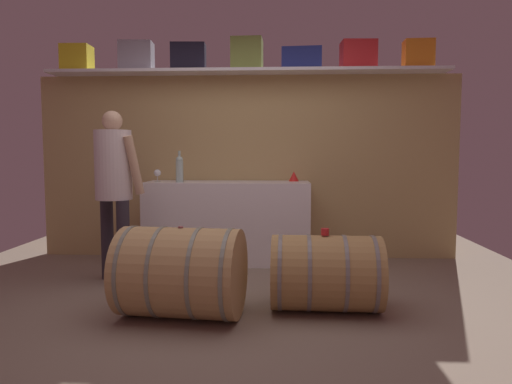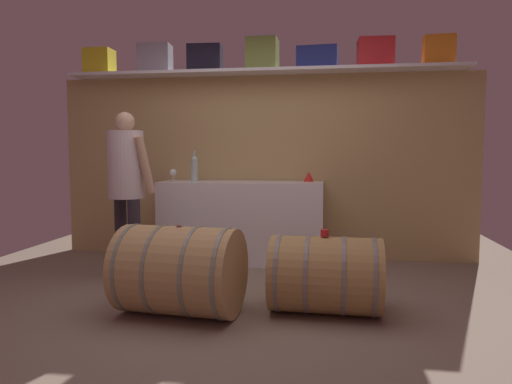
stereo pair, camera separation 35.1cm
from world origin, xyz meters
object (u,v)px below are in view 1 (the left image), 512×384
Objects in this scene: toolcase_navy at (302,59)px; toolcase_orange at (418,55)px; toolcase_red at (358,55)px; toolcase_yellow at (77,59)px; wine_bottle_clear at (180,168)px; toolcase_black at (188,57)px; winemaker_pouring at (114,178)px; tasting_cup at (325,232)px; red_funnel at (294,176)px; toolcase_grey at (137,57)px; wine_barrel_near at (326,273)px; toolcase_olive at (247,55)px; work_cabinet at (228,222)px; wine_barrel_far at (181,272)px; wine_glass at (157,173)px.

toolcase_navy is 1.23m from toolcase_orange.
toolcase_red is at bearing 4.49° from toolcase_navy.
toolcase_yellow is 0.92× the size of wine_bottle_clear.
wine_bottle_clear is (-0.06, -0.26, -1.20)m from toolcase_black.
wine_bottle_clear is 0.21× the size of winemaker_pouring.
toolcase_yellow is 1.75m from winemaker_pouring.
tasting_cup is at bearing -121.31° from toolcase_orange.
red_funnel is at bearing -175.95° from toolcase_orange.
toolcase_red is (2.40, 0.00, -0.01)m from toolcase_grey.
toolcase_black is 1.22× the size of toolcase_orange.
wine_bottle_clear is 0.40× the size of wine_barrel_near.
toolcase_olive is (1.21, 0.00, 0.01)m from toolcase_grey.
work_cabinet is 29.25× the size of tasting_cup.
wine_barrel_far is at bearing -131.95° from toolcase_red.
work_cabinet is at bearing 9.65° from wine_bottle_clear.
winemaker_pouring reaches higher than wine_barrel_near.
toolcase_red is at bearing 63.00° from winemaker_pouring.
toolcase_grey reaches higher than tasting_cup.
toolcase_grey is 2.60× the size of wine_glass.
winemaker_pouring reaches higher than work_cabinet.
wine_barrel_near is (0.19, -1.66, -0.64)m from red_funnel.
work_cabinet is at bearing 91.19° from wine_barrel_far.
toolcase_grey is 0.38× the size of wine_barrel_far.
toolcase_black is 0.21× the size of work_cabinet.
work_cabinet reaches higher than tasting_cup.
wine_bottle_clear reaches higher than wine_glass.
toolcase_navy is at bearing -3.19° from toolcase_black.
toolcase_yellow is 0.83× the size of toolcase_black.
toolcase_black is 1.02× the size of toolcase_red.
toolcase_orange reaches higher than toolcase_red.
toolcase_olive is at bearing -177.60° from toolcase_orange.
toolcase_grey is 1.05× the size of toolcase_olive.
wine_bottle_clear is 0.84m from winemaker_pouring.
toolcase_navy is 0.45× the size of wine_barrel_far.
red_funnel reaches higher than wine_barrel_far.
toolcase_orange is at bearing 4.49° from toolcase_navy.
toolcase_grey is 5.93× the size of tasting_cup.
toolcase_black is 2.89m from wine_barrel_near.
toolcase_navy is at bearing -1.49° from toolcase_yellow.
winemaker_pouring is (0.07, -0.97, -1.27)m from toolcase_grey.
toolcase_olive is 3.05× the size of red_funnel.
toolcase_black is at bearing 157.96° from work_cabinet.
winemaker_pouring is (-1.73, -0.97, -1.22)m from toolcase_navy.
wine_bottle_clear reaches higher than wine_barrel_far.
winemaker_pouring is (-1.83, 0.72, 0.36)m from tasting_cup.
toolcase_orange is 3.03m from wine_glass.
toolcase_navy is 0.27× the size of winemaker_pouring.
wine_barrel_far is at bearing -168.30° from wine_barrel_near.
toolcase_black is 3.34× the size of red_funnel.
wine_barrel_near is at bearing -54.90° from toolcase_black.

